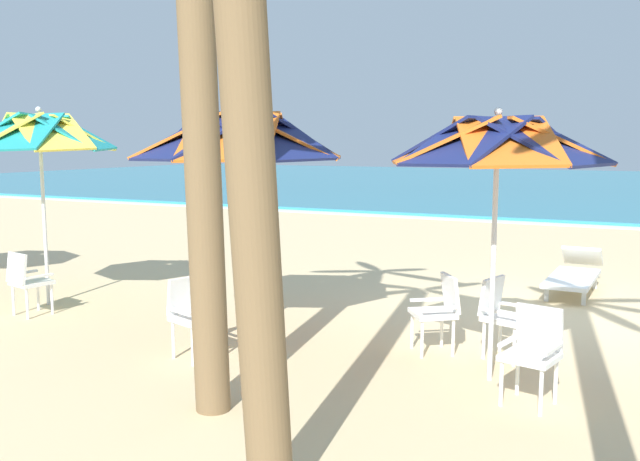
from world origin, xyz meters
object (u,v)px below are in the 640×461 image
plastic_chair_0 (502,312)px  plastic_chair_4 (27,279)px  beach_umbrella_0 (497,144)px  plastic_chair_3 (192,312)px  beach_umbrella_2 (40,135)px  plastic_chair_2 (439,308)px  beach_umbrella_1 (239,138)px  palm_tree_0 (197,18)px  plastic_chair_1 (533,349)px  sun_lounger_1 (574,274)px

plastic_chair_0 → plastic_chair_4: size_ratio=1.00×
beach_umbrella_0 → plastic_chair_3: size_ratio=3.04×
beach_umbrella_0 → beach_umbrella_2: (-6.35, 0.37, 0.12)m
plastic_chair_2 → plastic_chair_3: 2.69m
beach_umbrella_1 → plastic_chair_3: size_ratio=3.17×
plastic_chair_3 → beach_umbrella_0: bearing=12.5°
plastic_chair_2 → plastic_chair_3: same height
beach_umbrella_0 → plastic_chair_4: beach_umbrella_0 is taller
palm_tree_0 → plastic_chair_2: bearing=63.1°
plastic_chair_2 → plastic_chair_4: (-5.39, -0.85, 0.00)m
plastic_chair_1 → plastic_chair_3: 3.51m
plastic_chair_3 → beach_umbrella_2: beach_umbrella_2 is taller
plastic_chair_4 → sun_lounger_1: bearing=36.2°
plastic_chair_1 → beach_umbrella_1: bearing=169.2°
beach_umbrella_0 → plastic_chair_4: size_ratio=3.04×
beach_umbrella_1 → plastic_chair_3: (-0.05, -0.91, -1.86)m
beach_umbrella_0 → beach_umbrella_2: size_ratio=0.94×
plastic_chair_1 → palm_tree_0: size_ratio=0.16×
palm_tree_0 → beach_umbrella_2: bearing=152.3°
plastic_chair_3 → plastic_chair_4: 3.08m
plastic_chair_4 → palm_tree_0: size_ratio=0.16×
plastic_chair_4 → plastic_chair_3: bearing=-8.9°
plastic_chair_1 → plastic_chair_0: bearing=112.8°
sun_lounger_1 → palm_tree_0: bearing=-110.1°
plastic_chair_0 → beach_umbrella_2: 6.60m
beach_umbrella_1 → beach_umbrella_2: beach_umbrella_2 is taller
plastic_chair_0 → beach_umbrella_0: bearing=-86.9°
plastic_chair_2 → beach_umbrella_1: size_ratio=0.32×
plastic_chair_3 → plastic_chair_4: (-3.05, 0.48, 0.00)m
beach_umbrella_1 → plastic_chair_0: bearing=10.2°
beach_umbrella_0 → beach_umbrella_1: beach_umbrella_1 is taller
beach_umbrella_0 → plastic_chair_1: size_ratio=3.04×
plastic_chair_1 → beach_umbrella_2: size_ratio=0.31×
plastic_chair_1 → sun_lounger_1: size_ratio=0.40×
beach_umbrella_2 → plastic_chair_0: bearing=3.6°
sun_lounger_1 → plastic_chair_4: bearing=-143.8°
beach_umbrella_0 → beach_umbrella_1: size_ratio=0.96×
plastic_chair_2 → plastic_chair_3: (-2.34, -1.33, 0.00)m
beach_umbrella_2 → palm_tree_0: 4.98m
plastic_chair_0 → sun_lounger_1: 3.78m
beach_umbrella_1 → plastic_chair_3: beach_umbrella_1 is taller
beach_umbrella_0 → palm_tree_0: size_ratio=0.49×
beach_umbrella_0 → plastic_chair_4: (-6.09, -0.20, -1.80)m
plastic_chair_2 → palm_tree_0: 4.01m
beach_umbrella_2 → plastic_chair_2: bearing=2.8°
plastic_chair_0 → sun_lounger_1: size_ratio=0.40×
plastic_chair_3 → beach_umbrella_2: (-3.30, 1.05, 1.91)m
plastic_chair_3 → beach_umbrella_2: 3.96m
beach_umbrella_0 → beach_umbrella_2: bearing=176.6°
plastic_chair_3 → plastic_chair_4: size_ratio=1.00×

